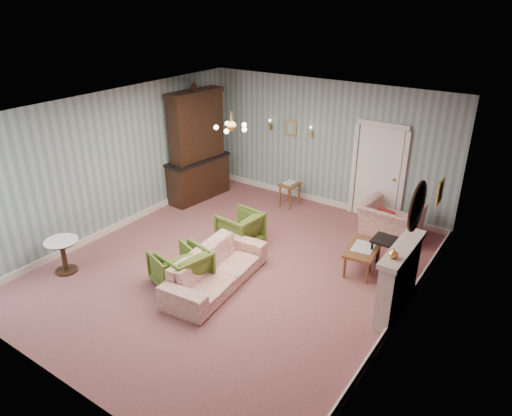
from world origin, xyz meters
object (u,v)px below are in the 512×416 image
Objects in this scene: olive_chair_b at (185,267)px; olive_chair_c at (240,227)px; olive_chair_a at (173,265)px; pedestal_table at (64,256)px; coffee_table at (362,258)px; wingback_chair at (391,216)px; side_table_black at (384,255)px; sofa_chintz at (216,264)px; dresser at (197,143)px; fireplace at (398,279)px.

olive_chair_b is 1.72m from olive_chair_c.
olive_chair_a reaches higher than pedestal_table.
olive_chair_c is 0.82× the size of coffee_table.
olive_chair_b is at bearing -136.30° from coffee_table.
olive_chair_c is at bearing 43.55° from wingback_chair.
olive_chair_a is 3.73m from side_table_black.
pedestal_table is (-2.52, -1.20, -0.10)m from sofa_chintz.
pedestal_table is (0.21, -3.94, -1.06)m from dresser.
sofa_chintz is 0.78× the size of dresser.
olive_chair_a is 1.10× the size of pedestal_table.
wingback_chair is at bearing 105.02° from side_table_black.
sofa_chintz is at bearing 139.40° from olive_chair_a.
wingback_chair is at bearing 46.26° from pedestal_table.
side_table_black is (2.85, 2.40, -0.02)m from olive_chair_a.
pedestal_table is at bearing -145.11° from coffee_table.
wingback_chair is 4.70m from dresser.
olive_chair_a is 1.07× the size of side_table_black.
sofa_chintz reaches higher than pedestal_table.
dresser is 4.32× the size of pedestal_table.
olive_chair_c is (0.14, 1.76, 0.03)m from olive_chair_a.
olive_chair_b is at bearing -46.48° from dresser.
olive_chair_a is 0.63× the size of wingback_chair.
side_table_black is (2.62, 2.36, -0.05)m from olive_chair_b.
sofa_chintz is 3.00m from side_table_black.
wingback_chair is 1.52m from coffee_table.
coffee_table is at bearing 145.81° from olive_chair_b.
sofa_chintz is at bearing -159.77° from fireplace.
side_table_black is (4.93, -0.70, -1.05)m from dresser.
fireplace is at bearing 89.29° from olive_chair_c.
wingback_chair is at bearing 111.80° from fireplace.
olive_chair_c is 2.44m from coffee_table.
olive_chair_a is at bearing -139.88° from side_table_black.
olive_chair_b is 1.00× the size of olive_chair_c.
olive_chair_b is 0.54× the size of fireplace.
olive_chair_a is at bearing -68.03° from olive_chair_b.
olive_chair_a is 2.05m from pedestal_table.
olive_chair_a is 0.24m from olive_chair_b.
olive_chair_a is 1.77m from olive_chair_c.
dresser is at bearing 11.53° from wingback_chair.
dresser is at bearing 93.04° from pedestal_table.
olive_chair_c is 1.16× the size of side_table_black.
sofa_chintz is at bearing -137.30° from side_table_black.
dresser is (-2.73, 2.73, 0.96)m from sofa_chintz.
fireplace reaches higher than side_table_black.
olive_chair_a reaches higher than coffee_table.
sofa_chintz is at bearing -38.63° from dresser.
dresser reaches higher than olive_chair_b.
wingback_chair reaches higher than olive_chair_a.
pedestal_table is at bearing -55.27° from olive_chair_b.
dresser is 4.22× the size of side_table_black.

